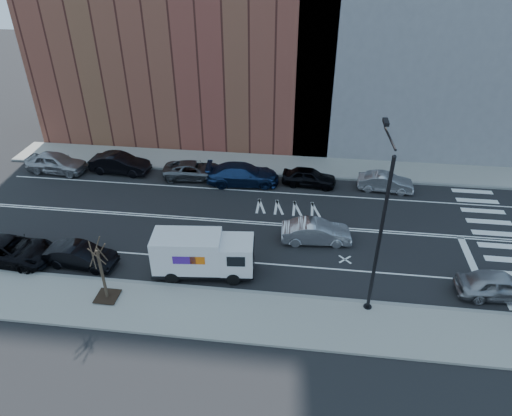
% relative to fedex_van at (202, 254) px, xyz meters
% --- Properties ---
extents(ground, '(120.00, 120.00, 0.00)m').
position_rel_fedex_van_xyz_m(ground, '(2.29, 5.60, -1.40)').
color(ground, black).
rests_on(ground, ground).
extents(sidewalk_near, '(44.00, 3.60, 0.15)m').
position_rel_fedex_van_xyz_m(sidewalk_near, '(2.29, -3.20, -1.32)').
color(sidewalk_near, gray).
rests_on(sidewalk_near, ground).
extents(sidewalk_far, '(44.00, 3.60, 0.15)m').
position_rel_fedex_van_xyz_m(sidewalk_far, '(2.29, 14.40, -1.32)').
color(sidewalk_far, gray).
rests_on(sidewalk_far, ground).
extents(curb_near, '(44.00, 0.25, 0.17)m').
position_rel_fedex_van_xyz_m(curb_near, '(2.29, -1.40, -1.31)').
color(curb_near, gray).
rests_on(curb_near, ground).
extents(curb_far, '(44.00, 0.25, 0.17)m').
position_rel_fedex_van_xyz_m(curb_far, '(2.29, 12.60, -1.31)').
color(curb_far, gray).
rests_on(curb_far, ground).
extents(crosswalk, '(3.00, 14.00, 0.01)m').
position_rel_fedex_van_xyz_m(crosswalk, '(18.29, 5.60, -1.39)').
color(crosswalk, white).
rests_on(crosswalk, ground).
extents(road_markings, '(40.00, 8.60, 0.01)m').
position_rel_fedex_van_xyz_m(road_markings, '(2.29, 5.60, -1.39)').
color(road_markings, white).
rests_on(road_markings, ground).
extents(bldg_brick, '(26.00, 10.00, 22.00)m').
position_rel_fedex_van_xyz_m(bldg_brick, '(-5.71, 21.20, 9.60)').
color(bldg_brick, brown).
rests_on(bldg_brick, ground).
extents(streetlight, '(0.44, 4.02, 9.34)m').
position_rel_fedex_van_xyz_m(streetlight, '(9.29, -1.31, 3.68)').
color(streetlight, black).
rests_on(streetlight, ground).
extents(street_tree, '(1.20, 1.20, 3.75)m').
position_rel_fedex_van_xyz_m(street_tree, '(-4.71, -2.80, 0.06)').
color(street_tree, black).
rests_on(street_tree, ground).
extents(fedex_van, '(5.98, 2.51, 2.66)m').
position_rel_fedex_van_xyz_m(fedex_van, '(0.00, 0.00, 0.00)').
color(fedex_van, black).
rests_on(fedex_van, ground).
extents(far_parked_a, '(5.05, 2.36, 1.67)m').
position_rel_fedex_van_xyz_m(far_parked_a, '(-14.73, 11.12, -0.56)').
color(far_parked_a, '#98989C').
rests_on(far_parked_a, ground).
extents(far_parked_b, '(4.94, 2.00, 1.59)m').
position_rel_fedex_van_xyz_m(far_parked_b, '(-9.53, 11.63, -0.60)').
color(far_parked_b, black).
rests_on(far_parked_b, ground).
extents(far_parked_c, '(5.02, 2.60, 1.35)m').
position_rel_fedex_van_xyz_m(far_parked_c, '(-3.31, 11.42, -0.72)').
color(far_parked_c, '#575A5F').
rests_on(far_parked_c, ground).
extents(far_parked_d, '(5.81, 2.83, 1.63)m').
position_rel_fedex_van_xyz_m(far_parked_d, '(0.69, 11.02, -0.58)').
color(far_parked_d, navy).
rests_on(far_parked_d, ground).
extents(far_parked_e, '(4.29, 2.02, 1.42)m').
position_rel_fedex_van_xyz_m(far_parked_e, '(5.84, 11.38, -0.69)').
color(far_parked_e, black).
rests_on(far_parked_e, ground).
extents(far_parked_f, '(4.24, 1.74, 1.36)m').
position_rel_fedex_van_xyz_m(far_parked_f, '(11.64, 11.29, -0.71)').
color(far_parked_f, '#9C9CA1').
rests_on(far_parked_f, ground).
extents(driving_sedan, '(4.53, 1.91, 1.45)m').
position_rel_fedex_van_xyz_m(driving_sedan, '(6.47, 3.98, -0.67)').
color(driving_sedan, '#B0B0B5').
rests_on(driving_sedan, ground).
extents(near_parked_rear_a, '(4.34, 1.81, 1.40)m').
position_rel_fedex_van_xyz_m(near_parked_rear_a, '(-7.37, -0.16, -0.70)').
color(near_parked_rear_a, black).
rests_on(near_parked_rear_a, ground).
extents(near_parked_rear_b, '(5.55, 2.82, 1.50)m').
position_rel_fedex_van_xyz_m(near_parked_rear_b, '(-11.78, -0.21, -0.65)').
color(near_parked_rear_b, black).
rests_on(near_parked_rear_b, ground).
extents(near_parked_front, '(4.54, 2.04, 1.52)m').
position_rel_fedex_van_xyz_m(near_parked_front, '(16.38, 0.11, -0.64)').
color(near_parked_front, '#99989C').
rests_on(near_parked_front, ground).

